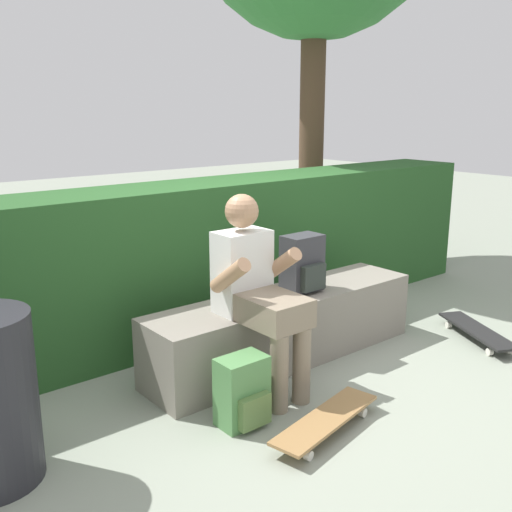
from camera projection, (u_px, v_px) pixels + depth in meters
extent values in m
plane|color=gray|center=(314.00, 372.00, 4.01)|extent=(24.00, 24.00, 0.00)
cube|color=gray|center=(285.00, 327.00, 4.17)|extent=(2.13, 0.49, 0.48)
cube|color=white|center=(242.00, 271.00, 3.72)|extent=(0.34, 0.22, 0.52)
sphere|color=tan|center=(242.00, 211.00, 3.63)|extent=(0.21, 0.21, 0.21)
cube|color=gray|center=(274.00, 311.00, 3.53)|extent=(0.32, 0.40, 0.17)
cylinder|color=gray|center=(279.00, 373.00, 3.45)|extent=(0.11, 0.11, 0.48)
cylinder|color=gray|center=(302.00, 365.00, 3.56)|extent=(0.11, 0.11, 0.48)
cylinder|color=tan|center=(230.00, 276.00, 3.49)|extent=(0.09, 0.33, 0.27)
cylinder|color=tan|center=(281.00, 265.00, 3.73)|extent=(0.09, 0.33, 0.27)
cube|color=olive|center=(326.00, 419.00, 3.25)|extent=(0.82, 0.36, 0.02)
cylinder|color=silver|center=(340.00, 404.00, 3.52)|extent=(0.06, 0.04, 0.05)
cylinder|color=silver|center=(363.00, 412.00, 3.43)|extent=(0.06, 0.04, 0.05)
cylinder|color=silver|center=(285.00, 445.00, 3.10)|extent=(0.06, 0.04, 0.05)
cylinder|color=silver|center=(308.00, 455.00, 3.01)|extent=(0.06, 0.04, 0.05)
cube|color=black|center=(477.00, 330.00, 4.54)|extent=(0.54, 0.81, 0.02)
cylinder|color=silver|center=(448.00, 325.00, 4.80)|extent=(0.05, 0.06, 0.05)
cylinder|color=silver|center=(465.00, 323.00, 4.84)|extent=(0.05, 0.06, 0.05)
cylinder|color=silver|center=(490.00, 352.00, 4.27)|extent=(0.05, 0.06, 0.05)
cylinder|color=silver|center=(508.00, 350.00, 4.31)|extent=(0.05, 0.06, 0.05)
cube|color=#333338|center=(302.00, 263.00, 4.16)|extent=(0.28, 0.18, 0.40)
cube|color=#2A322D|center=(313.00, 278.00, 4.09)|extent=(0.20, 0.05, 0.18)
cube|color=#51894C|center=(242.00, 391.00, 3.32)|extent=(0.28, 0.18, 0.40)
cube|color=#59793F|center=(255.00, 411.00, 3.26)|extent=(0.20, 0.05, 0.18)
cube|color=#245022|center=(185.00, 260.00, 4.58)|extent=(6.21, 0.62, 1.18)
cylinder|color=#473323|center=(312.00, 119.00, 6.29)|extent=(0.26, 0.26, 3.23)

